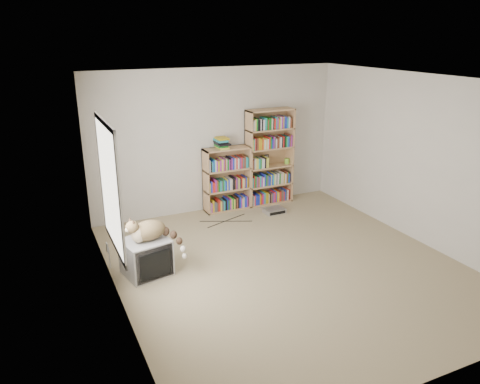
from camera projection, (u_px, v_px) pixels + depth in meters
name	position (u px, v px, depth m)	size (l,w,h in m)	color
floor	(287.00, 266.00, 6.44)	(4.50, 5.00, 0.01)	tan
wall_back	(217.00, 140.00, 8.18)	(4.50, 0.02, 2.50)	beige
wall_front	(444.00, 261.00, 3.89)	(4.50, 0.02, 2.50)	beige
wall_left	(113.00, 205.00, 5.13)	(0.02, 5.00, 2.50)	beige
wall_right	(421.00, 160.00, 6.93)	(0.02, 5.00, 2.50)	beige
ceiling	(294.00, 80.00, 5.62)	(4.50, 5.00, 0.02)	white
window	(110.00, 187.00, 5.26)	(0.02, 1.22, 1.52)	white
crt_tv	(146.00, 257.00, 6.16)	(0.66, 0.61, 0.49)	#9C9B9E
cat	(154.00, 233.00, 6.05)	(0.76, 0.50, 0.57)	#392817
bookcase_tall	(269.00, 159.00, 8.58)	(0.88, 0.30, 1.76)	#A98154
bookcase_short	(226.00, 181.00, 8.34)	(0.83, 0.30, 1.14)	#A98154
book_stack	(221.00, 143.00, 8.08)	(0.22, 0.29, 0.19)	red
green_mug	(287.00, 161.00, 8.73)	(0.09, 0.09, 0.10)	#7CC036
framed_print	(265.00, 160.00, 8.64)	(0.14, 0.01, 0.19)	black
dvd_player	(274.00, 211.00, 8.30)	(0.36, 0.26, 0.08)	#A5A6AA
wall_outlet	(107.00, 247.00, 6.25)	(0.01, 0.08, 0.13)	silver
floor_cables	(257.00, 221.00, 7.95)	(1.20, 0.70, 0.01)	black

